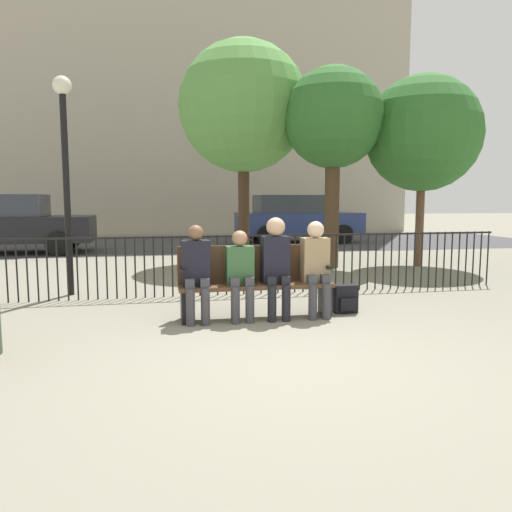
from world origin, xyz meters
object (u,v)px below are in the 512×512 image
at_px(seated_person_0, 196,269).
at_px(parked_car_0, 10,223).
at_px(tree_2, 423,134).
at_px(seated_person_1, 240,270).
at_px(parked_car_1, 296,218).
at_px(tree_0, 333,120).
at_px(park_bench, 255,279).
at_px(tree_1, 243,108).
at_px(seated_person_2, 276,262).
at_px(seated_person_3, 316,263).
at_px(backpack, 345,299).
at_px(lamp_post, 65,151).

height_order(seated_person_0, parked_car_0, parked_car_0).
bearing_deg(tree_2, parked_car_0, 155.47).
relative_size(seated_person_1, parked_car_1, 0.27).
bearing_deg(parked_car_1, tree_0, -98.43).
height_order(park_bench, tree_1, tree_1).
height_order(seated_person_1, seated_person_2, seated_person_2).
relative_size(seated_person_0, seated_person_3, 0.97).
bearing_deg(seated_person_2, tree_0, 62.28).
bearing_deg(seated_person_1, backpack, 5.02).
bearing_deg(seated_person_1, seated_person_0, 179.50).
xyz_separation_m(tree_1, parked_car_0, (-5.99, 3.08, -2.75)).
bearing_deg(seated_person_3, backpack, 14.69).
height_order(tree_1, tree_2, tree_1).
xyz_separation_m(tree_1, parked_car_1, (2.65, 4.89, -2.75)).
bearing_deg(lamp_post, seated_person_1, -42.09).
bearing_deg(lamp_post, seated_person_2, -37.01).
distance_m(tree_2, lamp_post, 7.46).
relative_size(park_bench, seated_person_0, 1.63).
bearing_deg(parked_car_1, seated_person_2, -106.99).
bearing_deg(parked_car_0, tree_2, -24.53).
distance_m(seated_person_2, backpack, 1.13).
bearing_deg(seated_person_2, seated_person_0, -179.75).
bearing_deg(seated_person_3, seated_person_2, 179.70).
distance_m(seated_person_2, parked_car_1, 10.93).
bearing_deg(park_bench, parked_car_1, 71.56).
bearing_deg(seated_person_0, tree_0, 52.96).
bearing_deg(seated_person_2, tree_1, 84.44).
distance_m(tree_2, parked_car_1, 6.69).
bearing_deg(lamp_post, parked_car_1, 54.10).
xyz_separation_m(tree_2, lamp_post, (-7.14, -2.06, -0.68)).
bearing_deg(parked_car_1, backpack, -102.08).
xyz_separation_m(seated_person_2, tree_2, (4.31, 4.20, 2.19)).
bearing_deg(tree_1, lamp_post, -134.45).
distance_m(seated_person_2, tree_1, 6.29).
bearing_deg(tree_1, tree_0, -34.58).
bearing_deg(tree_2, tree_1, 159.97).
distance_m(tree_1, tree_2, 4.06).
xyz_separation_m(park_bench, seated_person_0, (-0.75, -0.13, 0.17)).
xyz_separation_m(seated_person_0, backpack, (1.99, 0.12, -0.48)).
height_order(seated_person_1, backpack, seated_person_1).
height_order(seated_person_1, parked_car_0, parked_car_0).
xyz_separation_m(seated_person_3, tree_0, (1.77, 4.37, 2.50)).
xyz_separation_m(seated_person_0, tree_2, (5.31, 4.20, 2.26)).
bearing_deg(tree_2, seated_person_1, -138.57).
bearing_deg(tree_0, backpack, -107.14).
bearing_deg(lamp_post, seated_person_0, -49.48).
bearing_deg(parked_car_1, seated_person_1, -109.25).
height_order(tree_2, parked_car_1, tree_2).
distance_m(seated_person_1, seated_person_2, 0.47).
xyz_separation_m(park_bench, seated_person_3, (0.77, -0.13, 0.19)).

